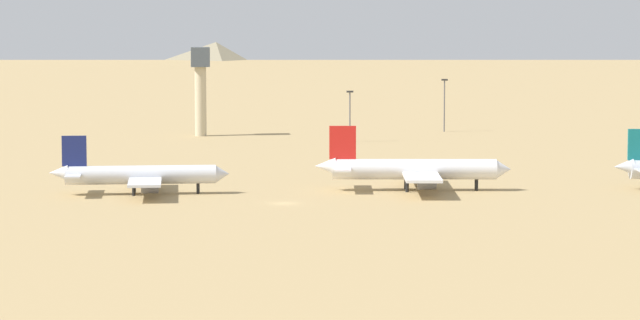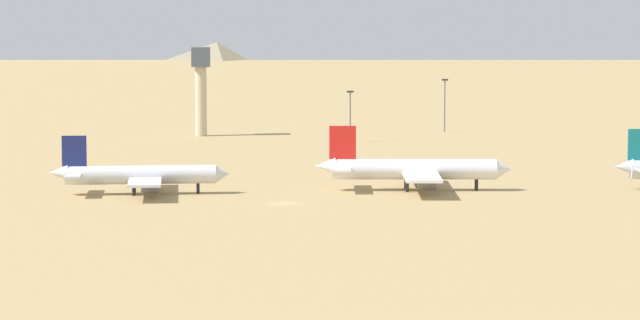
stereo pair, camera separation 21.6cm
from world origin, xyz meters
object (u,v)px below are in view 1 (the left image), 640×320
(light_pole_east, at_px, (444,101))
(parked_jet_navy_3, at_px, (139,175))
(control_tower, at_px, (200,82))
(light_pole_mid, at_px, (350,112))
(parked_jet_red_4, at_px, (412,169))

(light_pole_east, bearing_deg, parked_jet_navy_3, -121.88)
(light_pole_east, bearing_deg, control_tower, -174.31)
(control_tower, relative_size, light_pole_mid, 1.81)
(parked_jet_red_4, bearing_deg, light_pole_mid, 95.74)
(light_pole_mid, bearing_deg, parked_jet_navy_3, -116.76)
(parked_jet_red_4, distance_m, light_pole_mid, 105.77)
(parked_jet_navy_3, bearing_deg, parked_jet_red_4, 0.92)
(light_pole_east, bearing_deg, parked_jet_red_4, -103.07)
(light_pole_east, bearing_deg, light_pole_mid, -136.30)
(control_tower, xyz_separation_m, light_pole_mid, (38.93, -22.52, -6.86))
(parked_jet_navy_3, bearing_deg, light_pole_mid, 63.58)
(parked_jet_red_4, bearing_deg, control_tower, 112.70)
(parked_jet_red_4, xyz_separation_m, control_tower, (-38.38, 128.22, 10.69))
(parked_jet_navy_3, relative_size, light_pole_east, 2.27)
(parked_jet_navy_3, height_order, light_pole_east, light_pole_east)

